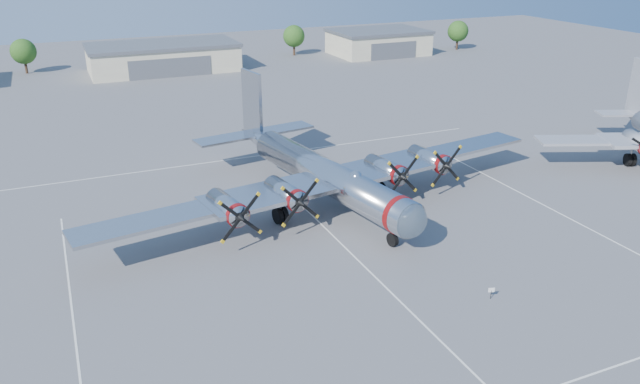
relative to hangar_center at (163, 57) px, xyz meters
name	(u,v)px	position (x,y,z in m)	size (l,w,h in m)	color
ground	(340,243)	(0.00, -81.96, -2.71)	(260.00, 260.00, 0.00)	#555558
parking_lines	(349,251)	(0.00, -83.71, -2.71)	(60.00, 50.08, 0.01)	silver
hangar_center	(163,57)	(0.00, 0.00, 0.00)	(28.60, 14.60, 5.40)	#BFB397
hangar_east	(378,42)	(48.00, 0.00, 0.00)	(20.60, 14.60, 5.40)	#BFB397
tree_west	(23,52)	(-25.00, 8.04, 1.51)	(4.80, 4.80, 6.64)	#382619
tree_east	(294,36)	(30.00, 6.04, 1.51)	(4.80, 4.80, 6.64)	#382619
tree_far_east	(458,31)	(68.00, -1.96, 1.51)	(4.80, 4.80, 6.64)	#382619
main_bomber_b29	(320,202)	(1.96, -73.02, -2.71)	(48.61, 33.25, 10.75)	silver
info_placard	(491,291)	(6.27, -94.53, -2.07)	(0.47, 0.18, 0.92)	black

